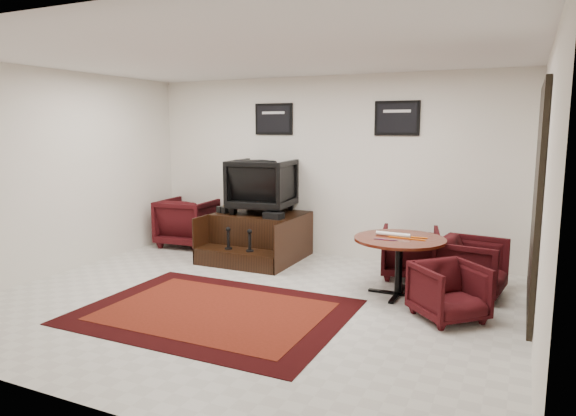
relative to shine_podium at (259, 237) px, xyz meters
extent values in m
plane|color=beige|center=(0.87, -1.87, -0.32)|extent=(6.00, 6.00, 0.00)
cube|color=silver|center=(0.87, 0.63, 1.08)|extent=(6.00, 0.02, 2.80)
cube|color=silver|center=(0.87, -4.37, 1.08)|extent=(6.00, 0.02, 2.80)
cube|color=silver|center=(-2.13, -1.87, 1.08)|extent=(0.02, 5.00, 2.80)
cube|color=silver|center=(3.87, -1.87, 1.08)|extent=(0.02, 5.00, 2.80)
cube|color=white|center=(0.87, -1.87, 2.48)|extent=(6.00, 5.00, 0.02)
cube|color=black|center=(3.84, -1.17, 0.98)|extent=(0.05, 1.90, 2.30)
cube|color=black|center=(3.83, -1.17, 0.98)|extent=(0.02, 1.72, 2.12)
cube|color=black|center=(3.84, -1.17, 0.98)|extent=(0.03, 0.05, 2.12)
cube|color=black|center=(-0.03, 0.61, 1.83)|extent=(0.66, 0.03, 0.50)
cube|color=black|center=(-0.03, 0.59, 1.83)|extent=(0.58, 0.01, 0.42)
cube|color=silver|center=(-0.03, 0.59, 1.93)|extent=(0.40, 0.00, 0.04)
cube|color=black|center=(1.97, 0.61, 1.83)|extent=(0.66, 0.03, 0.50)
cube|color=black|center=(1.97, 0.59, 1.83)|extent=(0.58, 0.01, 0.42)
cube|color=silver|center=(1.97, 0.59, 1.93)|extent=(0.40, 0.00, 0.04)
cube|color=black|center=(0.69, -2.34, -0.32)|extent=(2.86, 2.15, 0.01)
cube|color=#4E170B|center=(0.69, -2.34, -0.31)|extent=(2.35, 1.64, 0.01)
cube|color=black|center=(0.00, 0.09, 0.03)|extent=(1.34, 0.99, 0.70)
cube|color=black|center=(0.00, -0.60, -0.20)|extent=(1.34, 0.40, 0.25)
cube|color=black|center=(-0.67, -0.11, 0.03)|extent=(0.02, 1.39, 0.70)
cube|color=black|center=(0.67, -0.11, 0.03)|extent=(0.02, 1.39, 0.70)
cylinder|color=black|center=(-0.18, -0.60, -0.06)|extent=(0.11, 0.11, 0.02)
cylinder|color=black|center=(-0.18, -0.60, 0.07)|extent=(0.04, 0.04, 0.24)
sphere|color=black|center=(-0.18, -0.60, 0.22)|extent=(0.07, 0.07, 0.07)
cylinder|color=black|center=(0.18, -0.60, -0.06)|extent=(0.11, 0.11, 0.02)
cylinder|color=black|center=(0.18, -0.60, 0.07)|extent=(0.04, 0.04, 0.24)
sphere|color=black|center=(0.18, -0.60, 0.22)|extent=(0.07, 0.07, 0.07)
imported|color=black|center=(0.00, 0.14, 0.84)|extent=(0.99, 0.94, 0.93)
cube|color=black|center=(-0.57, -0.07, 0.42)|extent=(0.18, 0.27, 0.10)
cube|color=black|center=(-0.45, -0.11, 0.42)|extent=(0.18, 0.27, 0.10)
cube|color=black|center=(0.41, -0.29, 0.42)|extent=(0.28, 0.21, 0.09)
imported|color=black|center=(-1.49, 0.23, 0.13)|extent=(0.94, 0.89, 0.90)
cylinder|color=#3F1209|center=(2.40, -0.90, 0.37)|extent=(1.09, 1.09, 0.03)
cylinder|color=black|center=(2.40, -0.90, 0.04)|extent=(0.09, 0.09, 0.64)
cube|color=black|center=(2.40, -0.90, -0.31)|extent=(0.73, 0.06, 0.03)
cube|color=black|center=(2.40, -0.90, -0.31)|extent=(0.06, 0.73, 0.03)
imported|color=black|center=(2.36, -0.05, 0.06)|extent=(0.86, 0.82, 0.76)
imported|color=black|center=(3.20, -0.49, 0.06)|extent=(0.79, 0.83, 0.76)
imported|color=black|center=(3.06, -1.46, 0.01)|extent=(0.89, 0.89, 0.67)
cylinder|color=white|center=(2.31, -0.85, 0.41)|extent=(0.42, 0.07, 0.05)
cylinder|color=orange|center=(2.48, -0.91, 0.40)|extent=(0.45, 0.05, 0.01)
cylinder|color=orange|center=(2.48, -0.81, 0.40)|extent=(0.45, 0.04, 0.01)
cylinder|color=#4C1933|center=(2.18, -1.08, 0.39)|extent=(0.10, 0.04, 0.01)
cylinder|color=#4C1933|center=(2.24, -1.08, 0.39)|extent=(0.10, 0.04, 0.01)
cylinder|color=#4C1933|center=(2.30, -1.08, 0.39)|extent=(0.10, 0.04, 0.01)
cylinder|color=#4C1933|center=(2.36, -1.08, 0.39)|extent=(0.10, 0.04, 0.01)
camera|label=1|loc=(3.72, -6.90, 1.70)|focal=32.00mm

